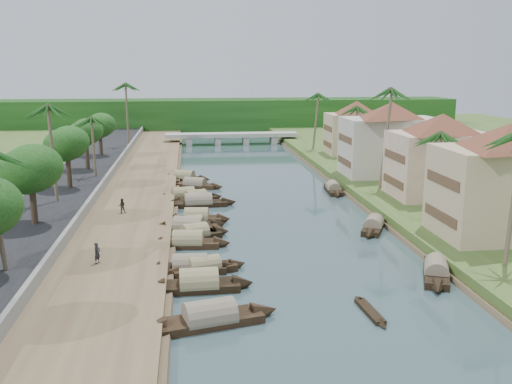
{
  "coord_description": "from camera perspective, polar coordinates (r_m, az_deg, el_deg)",
  "views": [
    {
      "loc": [
        -9.13,
        -48.74,
        16.15
      ],
      "look_at": [
        -1.52,
        15.14,
        2.0
      ],
      "focal_mm": 40.0,
      "sensor_mm": 36.0,
      "label": 1
    }
  ],
  "objects": [
    {
      "name": "sampan_12",
      "position": [
        78.33,
        -6.14,
        0.74
      ],
      "size": [
        8.32,
        4.94,
        2.04
      ],
      "rotation": [
        0.0,
        0.0,
        -0.43
      ],
      "color": "black",
      "rests_on": "ground"
    },
    {
      "name": "building_near",
      "position": [
        55.41,
        23.84,
        1.19
      ],
      "size": [
        14.85,
        14.85,
        10.2
      ],
      "color": "tan",
      "rests_on": "right_bank"
    },
    {
      "name": "road",
      "position": [
        72.11,
        -18.93,
        -0.65
      ],
      "size": [
        8.0,
        180.0,
        1.4
      ],
      "primitive_type": "cube",
      "color": "black",
      "rests_on": "ground"
    },
    {
      "name": "retaining_wall",
      "position": [
        71.18,
        -15.59,
        -0.06
      ],
      "size": [
        0.4,
        180.0,
        1.1
      ],
      "primitive_type": "cube",
      "color": "gray",
      "rests_on": "left_bank"
    },
    {
      "name": "building_far",
      "position": [
        82.31,
        13.29,
        5.26
      ],
      "size": [
        15.59,
        15.59,
        10.2
      ],
      "color": "beige",
      "rests_on": "right_bank"
    },
    {
      "name": "building_mid",
      "position": [
        69.89,
        17.95,
        3.56
      ],
      "size": [
        14.11,
        14.11,
        9.7
      ],
      "color": "beige",
      "rests_on": "right_bank"
    },
    {
      "name": "canoe_0",
      "position": [
        39.78,
        11.3,
        -11.65
      ],
      "size": [
        1.12,
        5.44,
        0.71
      ],
      "rotation": [
        0.0,
        0.0,
        1.65
      ],
      "color": "black",
      "rests_on": "ground"
    },
    {
      "name": "sampan_4",
      "position": [
        52.78,
        -6.82,
        -5.03
      ],
      "size": [
        8.2,
        2.54,
        2.28
      ],
      "rotation": [
        0.0,
        0.0,
        -0.1
      ],
      "color": "black",
      "rests_on": "ground"
    },
    {
      "name": "sampan_5",
      "position": [
        55.02,
        -6.12,
        -4.28
      ],
      "size": [
        7.11,
        4.3,
        2.24
      ],
      "rotation": [
        0.0,
        0.0,
        0.4
      ],
      "color": "black",
      "rests_on": "ground"
    },
    {
      "name": "palm_1",
      "position": [
        60.58,
        17.84,
        5.36
      ],
      "size": [
        3.2,
        3.2,
        9.88
      ],
      "color": "brown",
      "rests_on": "ground"
    },
    {
      "name": "sampan_15",
      "position": [
        58.88,
        11.67,
        -3.36
      ],
      "size": [
        4.78,
        7.64,
        2.09
      ],
      "rotation": [
        0.0,
        0.0,
        1.12
      ],
      "color": "black",
      "rests_on": "ground"
    },
    {
      "name": "tree_6",
      "position": [
        85.31,
        16.18,
        5.32
      ],
      "size": [
        4.81,
        4.81,
        7.22
      ],
      "color": "#413425",
      "rests_on": "ground"
    },
    {
      "name": "canoe_1",
      "position": [
        47.29,
        -5.66,
        -7.5
      ],
      "size": [
        4.41,
        2.0,
        0.71
      ],
      "rotation": [
        0.0,
        0.0,
        0.3
      ],
      "color": "black",
      "rests_on": "ground"
    },
    {
      "name": "tree_4",
      "position": [
        87.07,
        -16.67,
        5.66
      ],
      "size": [
        4.49,
        4.49,
        7.26
      ],
      "color": "#413425",
      "rests_on": "ground"
    },
    {
      "name": "sampan_13",
      "position": [
        83.44,
        -7.16,
        1.44
      ],
      "size": [
        8.05,
        4.5,
        2.19
      ],
      "rotation": [
        0.0,
        0.0,
        -0.38
      ],
      "color": "black",
      "rests_on": "ground"
    },
    {
      "name": "person_far",
      "position": [
        62.73,
        -13.27,
        -1.35
      ],
      "size": [
        0.85,
        0.71,
        1.59
      ],
      "primitive_type": "imported",
      "rotation": [
        0.0,
        0.0,
        3.29
      ],
      "color": "#363425",
      "rests_on": "left_bank"
    },
    {
      "name": "sampan_3",
      "position": [
        46.47,
        -6.59,
        -7.47
      ],
      "size": [
        8.17,
        2.11,
        2.19
      ],
      "rotation": [
        0.0,
        0.0,
        -0.04
      ],
      "color": "black",
      "rests_on": "ground"
    },
    {
      "name": "palm_8",
      "position": [
        110.89,
        -12.89,
        10.31
      ],
      "size": [
        3.2,
        3.2,
        13.15
      ],
      "color": "brown",
      "rests_on": "ground"
    },
    {
      "name": "sampan_10",
      "position": [
        71.8,
        -7.27,
        -0.36
      ],
      "size": [
        8.01,
        3.39,
        2.17
      ],
      "rotation": [
        0.0,
        0.0,
        0.23
      ],
      "color": "black",
      "rests_on": "ground"
    },
    {
      "name": "sampan_16",
      "position": [
        75.78,
        7.74,
        0.3
      ],
      "size": [
        2.15,
        8.2,
        2.01
      ],
      "rotation": [
        0.0,
        0.0,
        1.49
      ],
      "color": "black",
      "rests_on": "ground"
    },
    {
      "name": "tree_3",
      "position": [
        74.05,
        -18.38,
        4.52
      ],
      "size": [
        4.9,
        4.9,
        7.51
      ],
      "color": "#413425",
      "rests_on": "ground"
    },
    {
      "name": "right_bank",
      "position": [
        75.88,
        15.13,
        0.14
      ],
      "size": [
        16.0,
        180.0,
        1.2
      ],
      "primitive_type": "cube",
      "color": "#385522",
      "rests_on": "ground"
    },
    {
      "name": "left_bank",
      "position": [
        70.85,
        -12.19,
        -0.72
      ],
      "size": [
        10.0,
        180.0,
        0.8
      ],
      "primitive_type": "cube",
      "color": "brown",
      "rests_on": "ground"
    },
    {
      "name": "tree_5",
      "position": [
        100.5,
        -15.37,
        6.35
      ],
      "size": [
        4.79,
        4.79,
        6.97
      ],
      "color": "#413425",
      "rests_on": "ground"
    },
    {
      "name": "building_distant",
      "position": [
        101.54,
        9.97,
        6.42
      ],
      "size": [
        12.62,
        12.62,
        9.2
      ],
      "color": "tan",
      "rests_on": "right_bank"
    },
    {
      "name": "sampan_2",
      "position": [
        46.22,
        -5.18,
        -7.56
      ],
      "size": [
        7.4,
        3.37,
        1.96
      ],
      "rotation": [
        0.0,
        0.0,
        0.27
      ],
      "color": "black",
      "rests_on": "ground"
    },
    {
      "name": "palm_7",
      "position": [
        105.77,
        5.93,
        9.55
      ],
      "size": [
        3.2,
        3.2,
        11.59
      ],
      "color": "brown",
      "rests_on": "ground"
    },
    {
      "name": "sampan_11",
      "position": [
        70.1,
        -6.03,
        -0.64
      ],
      "size": [
        7.33,
        4.19,
        2.11
      ],
      "rotation": [
        0.0,
        0.0,
        0.38
      ],
      "color": "black",
      "rests_on": "ground"
    },
    {
      "name": "canoe_2",
      "position": [
        68.46,
        -6.81,
        -1.24
      ],
      "size": [
        4.6,
        2.52,
        0.69
      ],
      "rotation": [
        0.0,
        0.0,
        -0.41
      ],
      "color": "black",
      "rests_on": "ground"
    },
    {
      "name": "palm_2",
      "position": [
        72.39,
        12.87,
        9.68
      ],
      "size": [
        3.2,
        3.2,
        13.77
      ],
      "color": "brown",
      "rests_on": "ground"
    },
    {
      "name": "ground",
      "position": [
        52.15,
        3.64,
        -5.66
      ],
      "size": [
        220.0,
        220.0,
        0.0
      ],
      "primitive_type": "plane",
      "color": "#354A4F",
      "rests_on": "ground"
    },
    {
      "name": "sampan_9",
      "position": [
        67.79,
        -5.78,
        -1.08
      ],
      "size": [
        9.44,
        2.39,
        2.34
      ],
      "rotation": [
        0.0,
        0.0,
        0.06
      ],
      "color": "black",
      "rests_on": "ground"
    },
    {
      "name": "sampan_7",
      "position": [
        58.07,
        -6.74,
        -3.41
      ],
      "size": [
        8.12,
        3.27,
        2.13
      ],
      "rotation": [
        0.0,
        0.0,
        0.21
      ],
      "color": "black",
      "rests_on": "ground"
    },
    {
      "name": "sampan_1",
      "position": [
        42.85,
        -5.73,
        -9.2
      ],
      "size": [
        8.45,
        2.35,
        2.47
      ],
      "rotation": [
        0.0,
        0.0,
        0.03
      ],
      "color": "black",
      "rests_on": "ground"
    },
    {
      "name": "sampan_8",
      "position": [
        60.94,
        -5.96,
        -2.62
      ],
      "size": [
        7.54,
        2.52,
        2.29
      ],
      "rotation": [
        0.0,
        0.0,
        -0.1
      ],
      "color": "black",
      "rests_on": "ground"
    },
    {
      "name": "sampan_14",
      "position": [
        47.46,
        17.59,
        -7.56
      ],
      "size": [
        4.91,
        8.86,
        2.16
      ],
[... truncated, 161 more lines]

